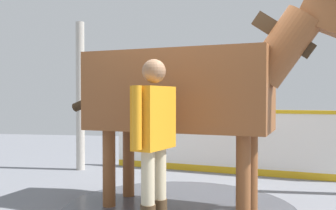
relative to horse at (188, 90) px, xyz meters
The scene contains 6 objects.
ground_plane 1.47m from the horse, 13.78° to the right, with size 16.00×16.00×0.02m, color slate.
wet_patch 1.46m from the horse, 77.92° to the left, with size 2.88×2.88×0.00m, color #42444C.
barrier_wall 2.48m from the horse, ahead, with size 0.96×4.13×1.15m.
roof_post_far 3.12m from the horse, 46.85° to the left, with size 0.16×0.16×2.77m, color #B7B2A8.
horse is the anchor object (origin of this frame).
handler 1.10m from the horse, 167.03° to the left, with size 0.66×0.37×1.74m.
Camera 1 is at (-4.74, -0.48, 1.37)m, focal length 40.41 mm.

